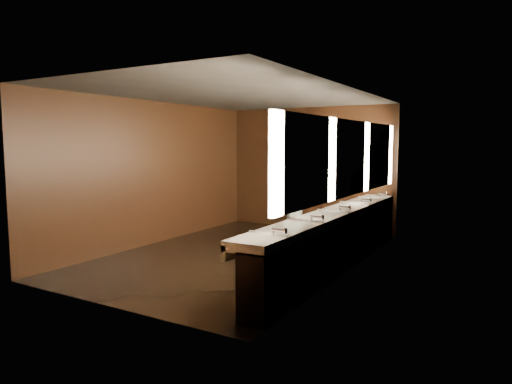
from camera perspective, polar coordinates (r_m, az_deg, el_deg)
floor at (r=8.20m, az=-1.94°, el=-7.85°), size 6.00×6.00×0.00m
ceiling at (r=8.00m, az=-2.02°, el=12.01°), size 4.00×6.00×0.02m
wall_back at (r=10.63m, az=6.71°, el=2.93°), size 4.00×0.02×2.80m
wall_front at (r=5.68m, az=-18.36°, el=0.03°), size 4.00×0.02×2.80m
wall_left at (r=9.20m, az=-12.58°, el=2.36°), size 0.02×6.00×2.80m
wall_right at (r=7.12m, az=11.77°, el=1.35°), size 0.02×6.00×2.80m
sink_counter at (r=7.31m, az=10.07°, el=-5.66°), size 0.55×5.40×1.01m
mirror_band at (r=7.10m, az=11.68°, el=4.17°), size 0.06×5.03×1.15m
person at (r=7.23m, az=4.73°, el=-3.55°), size 0.48×0.62×1.53m
trash_bin at (r=5.97m, az=2.34°, el=-10.58°), size 0.37×0.37×0.52m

